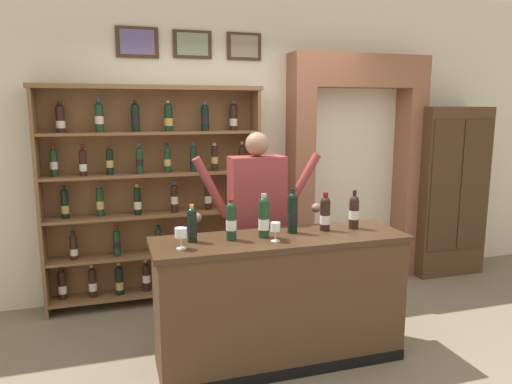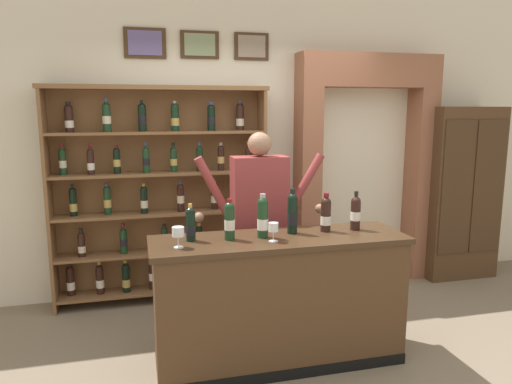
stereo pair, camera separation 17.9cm
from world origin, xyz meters
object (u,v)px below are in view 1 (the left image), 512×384
object	(u,v)px
shopkeeper	(257,210)
wine_glass_spare	(275,228)
tasting_bottle_vin_santo	(325,213)
tasting_counter	(280,300)
wine_glass_right	(181,234)
wine_shelf	(154,192)
tasting_bottle_super_tuscan	(354,211)
tasting_bottle_prosecco	(264,217)
tasting_bottle_chianti	(192,225)
tasting_bottle_grappa	(293,212)
tasting_bottle_bianco	(231,220)
side_cabinet	(446,191)

from	to	relation	value
shopkeeper	wine_glass_spare	distance (m)	0.65
shopkeeper	tasting_bottle_vin_santo	bearing A→B (deg)	-50.85
shopkeeper	wine_glass_spare	world-z (taller)	shopkeeper
tasting_counter	wine_glass_right	world-z (taller)	wine_glass_right
wine_shelf	wine_glass_right	distance (m)	1.51
wine_glass_spare	tasting_bottle_super_tuscan	bearing A→B (deg)	13.10
tasting_bottle_prosecco	tasting_bottle_vin_santo	world-z (taller)	tasting_bottle_prosecco
tasting_bottle_chianti	tasting_bottle_grappa	world-z (taller)	tasting_bottle_grappa
tasting_bottle_vin_santo	tasting_bottle_bianco	bearing A→B (deg)	-176.06
side_cabinet	tasting_bottle_bianco	xyz separation A→B (m)	(-2.85, -1.32, 0.15)
shopkeeper	tasting_bottle_grappa	xyz separation A→B (m)	(0.13, -0.47, 0.07)
tasting_bottle_bianco	tasting_bottle_prosecco	world-z (taller)	tasting_bottle_prosecco
shopkeeper	wine_glass_right	distance (m)	0.96
wine_shelf	tasting_bottle_vin_santo	bearing A→B (deg)	-49.73
wine_shelf	tasting_bottle_super_tuscan	xyz separation A→B (m)	(1.38, -1.36, 0.01)
tasting_counter	wine_glass_right	distance (m)	0.93
tasting_bottle_bianco	tasting_bottle_prosecco	bearing A→B (deg)	0.43
tasting_counter	tasting_bottle_bianco	world-z (taller)	tasting_bottle_bianco
tasting_bottle_prosecco	tasting_bottle_grappa	size ratio (longest dim) A/B	0.95
wine_shelf	tasting_counter	xyz separation A→B (m)	(0.76, -1.42, -0.60)
tasting_bottle_prosecco	shopkeeper	bearing A→B (deg)	77.89
tasting_bottle_prosecco	wine_glass_right	xyz separation A→B (m)	(-0.61, -0.11, -0.05)
wine_shelf	tasting_bottle_prosecco	size ratio (longest dim) A/B	6.55
tasting_bottle_prosecco	tasting_bottle_vin_santo	xyz separation A→B (m)	(0.50, 0.05, -0.02)
tasting_bottle_bianco	wine_glass_right	xyz separation A→B (m)	(-0.37, -0.11, -0.04)
shopkeeper	wine_glass_right	bearing A→B (deg)	-138.46
side_cabinet	tasting_bottle_vin_santo	size ratio (longest dim) A/B	6.46
tasting_bottle_chianti	tasting_bottle_grappa	distance (m)	0.75
wine_shelf	tasting_bottle_prosecco	bearing A→B (deg)	-65.36
wine_shelf	shopkeeper	xyz separation A→B (m)	(0.75, -0.87, -0.04)
tasting_bottle_prosecco	tasting_bottle_vin_santo	distance (m)	0.50
tasting_bottle_chianti	tasting_bottle_super_tuscan	distance (m)	1.25
tasting_counter	tasting_bottle_bianco	size ratio (longest dim) A/B	6.33
wine_shelf	shopkeeper	world-z (taller)	wine_shelf
wine_shelf	tasting_bottle_vin_santo	size ratio (longest dim) A/B	7.11
wine_shelf	wine_glass_right	xyz separation A→B (m)	(0.03, -1.51, -0.02)
tasting_bottle_prosecco	tasting_bottle_grappa	xyz separation A→B (m)	(0.24, 0.05, 0.01)
side_cabinet	tasting_bottle_grappa	bearing A→B (deg)	-151.97
wine_shelf	tasting_bottle_chianti	xyz separation A→B (m)	(0.13, -1.36, -0.00)
wine_glass_spare	tasting_counter	bearing A→B (deg)	52.71
shopkeeper	tasting_bottle_super_tuscan	xyz separation A→B (m)	(0.62, -0.49, 0.05)
tasting_bottle_super_tuscan	tasting_counter	bearing A→B (deg)	-174.17
tasting_bottle_super_tuscan	wine_glass_spare	distance (m)	0.71
side_cabinet	wine_shelf	bearing A→B (deg)	178.56
tasting_bottle_vin_santo	wine_glass_spare	distance (m)	0.49
side_cabinet	tasting_bottle_vin_santo	bearing A→B (deg)	-149.00
tasting_bottle_chianti	tasting_bottle_bianco	size ratio (longest dim) A/B	0.90
tasting_bottle_bianco	side_cabinet	bearing A→B (deg)	24.82
tasting_bottle_vin_santo	tasting_bottle_super_tuscan	size ratio (longest dim) A/B	0.98
tasting_counter	tasting_bottle_bianco	distance (m)	0.72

